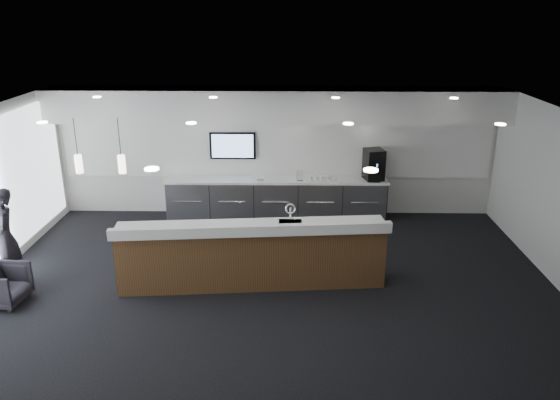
{
  "coord_description": "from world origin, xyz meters",
  "views": [
    {
      "loc": [
        0.32,
        -8.22,
        4.65
      ],
      "look_at": [
        0.13,
        1.3,
        1.27
      ],
      "focal_mm": 35.0,
      "sensor_mm": 36.0,
      "label": 1
    }
  ],
  "objects_px": {
    "coffee_machine": "(374,164)",
    "lounge_guest": "(5,238)",
    "service_counter": "(252,254)",
    "armchair": "(3,285)"
  },
  "relations": [
    {
      "from": "lounge_guest",
      "to": "armchair",
      "type": "bearing_deg",
      "value": -12.68
    },
    {
      "from": "service_counter",
      "to": "lounge_guest",
      "type": "bearing_deg",
      "value": 175.58
    },
    {
      "from": "coffee_machine",
      "to": "lounge_guest",
      "type": "distance_m",
      "value": 7.57
    },
    {
      "from": "coffee_machine",
      "to": "lounge_guest",
      "type": "xyz_separation_m",
      "value": [
        -6.8,
        -3.31,
        -0.42
      ]
    },
    {
      "from": "service_counter",
      "to": "lounge_guest",
      "type": "relative_size",
      "value": 2.68
    },
    {
      "from": "coffee_machine",
      "to": "lounge_guest",
      "type": "height_order",
      "value": "lounge_guest"
    },
    {
      "from": "service_counter",
      "to": "armchair",
      "type": "distance_m",
      "value": 4.14
    },
    {
      "from": "service_counter",
      "to": "lounge_guest",
      "type": "distance_m",
      "value": 4.28
    },
    {
      "from": "armchair",
      "to": "lounge_guest",
      "type": "xyz_separation_m",
      "value": [
        -0.2,
        0.68,
        0.55
      ]
    },
    {
      "from": "coffee_machine",
      "to": "service_counter",
      "type": "bearing_deg",
      "value": -140.04
    }
  ]
}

